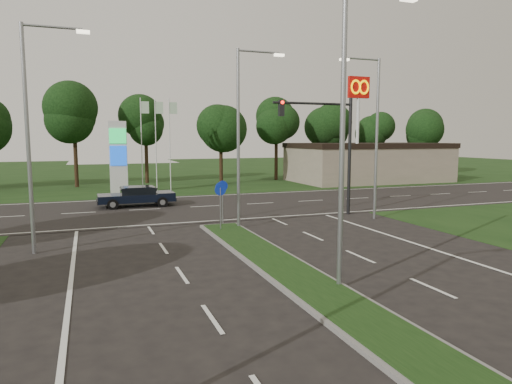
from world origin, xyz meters
name	(u,v)px	position (x,y,z in m)	size (l,w,h in m)	color
verge_far	(140,174)	(0.00, 55.00, 0.00)	(160.00, 50.00, 0.02)	black
cross_road	(190,207)	(0.00, 24.00, 0.00)	(160.00, 12.00, 0.02)	black
median_kerb	(352,313)	(0.00, 4.00, 0.06)	(2.00, 26.00, 0.12)	slate
commercial_building	(368,163)	(22.00, 36.00, 2.00)	(16.00, 9.00, 4.00)	gray
streetlight_median_near	(349,122)	(1.00, 6.00, 5.08)	(2.53, 0.22, 9.00)	gray
streetlight_median_far	(242,129)	(1.00, 16.00, 5.08)	(2.53, 0.22, 9.00)	gray
streetlight_left_far	(33,126)	(-8.30, 14.00, 5.08)	(2.53, 0.22, 9.00)	gray
streetlight_right_far	(374,130)	(8.80, 16.00, 5.08)	(2.53, 0.22, 9.00)	gray
traffic_signal	(331,138)	(7.19, 18.00, 4.65)	(5.10, 0.42, 7.00)	black
median_signs	(221,195)	(0.00, 16.40, 1.71)	(1.16, 1.76, 2.38)	gray
gas_pylon	(121,156)	(-3.79, 33.05, 3.20)	(5.80, 1.26, 8.00)	silver
mcdonalds_sign	(358,102)	(18.00, 31.97, 7.99)	(2.20, 0.47, 10.40)	silver
treeline_far	(156,115)	(0.10, 39.93, 6.83)	(6.00, 6.00, 9.90)	black
navy_sedan	(137,196)	(-3.33, 25.59, 0.74)	(4.99, 2.12, 1.37)	black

